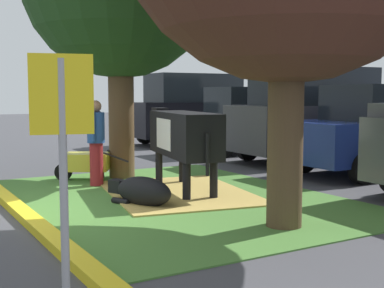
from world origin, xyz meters
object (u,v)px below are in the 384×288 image
wheelbarrow (86,162)px  suv_black (194,109)px  parking_sign (63,142)px  hatchback_white (247,121)px  cow_holstein (182,134)px  sedan_blue (378,130)px  suv_dark_grey (314,114)px  calf_lying (142,191)px  person_handler (96,140)px

wheelbarrow → suv_black: suv_black is taller
parking_sign → hatchback_white: (-9.52, 8.63, -0.49)m
cow_holstein → sedan_blue: size_ratio=0.70×
suv_dark_grey → cow_holstein: bearing=-68.7°
cow_holstein → suv_dark_grey: size_ratio=0.67×
parking_sign → suv_dark_grey: (-6.85, 8.90, -0.21)m
calf_lying → cow_holstein: bearing=123.7°
wheelbarrow → hatchback_white: 6.69m
suv_black → hatchback_white: size_ratio=1.05×
calf_lying → wheelbarrow: bearing=179.3°
suv_black → sedan_blue: bearing=0.6°
suv_black → hatchback_white: 3.09m
calf_lying → suv_dark_grey: bearing=113.8°
parking_sign → wheelbarrow: bearing=159.9°
calf_lying → suv_dark_grey: suv_dark_grey is taller
cow_holstein → person_handler: (-1.28, -1.22, -0.16)m
calf_lying → person_handler: bearing=-179.7°
person_handler → parking_sign: 6.61m
sedan_blue → calf_lying: bearing=-85.9°
cow_holstein → hatchback_white: size_ratio=0.70×
hatchback_white → wheelbarrow: bearing=-66.7°
calf_lying → suv_black: (-8.57, 6.05, 1.03)m
wheelbarrow → sedan_blue: 6.59m
suv_dark_grey → parking_sign: bearing=-52.4°
wheelbarrow → suv_dark_grey: size_ratio=0.33×
suv_black → person_handler: bearing=-43.1°
calf_lying → wheelbarrow: 2.87m
cow_holstein → suv_black: bearing=148.1°
person_handler → suv_dark_grey: bearing=96.6°
wheelbarrow → sedan_blue: (2.42, 6.10, 0.60)m
suv_black → cow_holstein: bearing=-31.9°
person_handler → hatchback_white: (-3.41, 6.17, 0.07)m
wheelbarrow → suv_dark_grey: bearing=89.7°
cow_holstein → person_handler: bearing=-136.5°
parking_sign → sedan_blue: size_ratio=0.47×
cow_holstein → person_handler: person_handler is taller
wheelbarrow → cow_holstein: bearing=29.6°
suv_dark_grey → hatchback_white: bearing=-174.2°
hatchback_white → sedan_blue: size_ratio=1.00×
calf_lying → person_handler: size_ratio=0.78×
hatchback_white → sedan_blue: same height
parking_sign → sedan_blue: 9.71m
suv_black → suv_dark_grey: bearing=3.7°
sedan_blue → person_handler: bearing=-105.0°
wheelbarrow → parking_sign: 7.41m
person_handler → wheelbarrow: bearing=176.5°
parking_sign → suv_dark_grey: size_ratio=0.45×
calf_lying → hatchback_white: bearing=131.8°
parking_sign → hatchback_white: bearing=137.8°
person_handler → sedan_blue: (1.64, 6.15, 0.07)m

